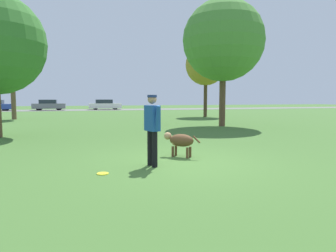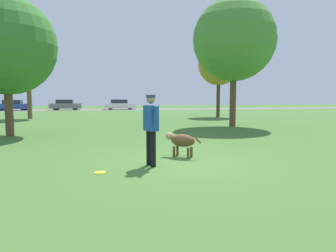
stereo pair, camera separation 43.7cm
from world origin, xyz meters
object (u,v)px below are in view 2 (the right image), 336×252
at_px(tree_far_right, 219,65).
at_px(frisbee, 100,173).
at_px(tree_near_right, 234,40).
at_px(parked_car_white, 120,105).
at_px(tree_near_left, 6,46).
at_px(parked_car_blue, 14,105).
at_px(person, 151,124).
at_px(dog, 181,141).
at_px(parked_car_grey, 66,105).
at_px(tree_far_left, 28,58).

bearing_deg(tree_far_right, frisbee, -119.24).
distance_m(frisbee, tree_far_right, 20.76).
distance_m(tree_near_right, parked_car_white, 28.05).
xyz_separation_m(tree_near_left, tree_far_right, (13.63, 10.41, 0.66)).
bearing_deg(tree_far_right, parked_car_blue, 138.03).
bearing_deg(tree_far_right, person, -116.81).
bearing_deg(tree_near_left, dog, -45.40).
bearing_deg(dog, tree_near_left, -1.15).
bearing_deg(dog, parked_car_grey, -34.89).
xyz_separation_m(tree_near_left, parked_car_grey, (-0.87, 29.23, -3.06)).
bearing_deg(parked_car_white, frisbee, -92.38).
distance_m(dog, tree_far_left, 19.36).
bearing_deg(frisbee, parked_car_white, 85.71).
bearing_deg(parked_car_white, tree_far_right, -67.42).
relative_size(tree_far_left, parked_car_blue, 1.56).
bearing_deg(person, tree_near_left, -161.47).
height_order(dog, parked_car_white, parked_car_white).
bearing_deg(tree_far_right, dog, -115.33).
height_order(tree_near_right, parked_car_white, tree_near_right).
bearing_deg(frisbee, tree_near_left, 117.04).
distance_m(tree_near_right, parked_car_grey, 30.00).
xyz_separation_m(frisbee, tree_far_left, (-5.34, 18.67, 4.69)).
relative_size(dog, parked_car_white, 0.19).
distance_m(tree_far_left, tree_near_right, 15.78).
height_order(dog, parked_car_grey, parked_car_grey).
height_order(frisbee, tree_far_right, tree_far_right).
distance_m(tree_far_right, parked_car_white, 20.62).
relative_size(person, parked_car_grey, 0.40).
distance_m(dog, parked_car_blue, 37.73).
bearing_deg(frisbee, parked_car_blue, 106.92).
xyz_separation_m(dog, tree_far_left, (-7.50, 17.34, 4.26)).
bearing_deg(tree_far_right, tree_near_right, -106.87).
bearing_deg(parked_car_blue, tree_near_right, -56.94).
height_order(tree_far_left, parked_car_blue, tree_far_left).
distance_m(person, tree_near_right, 11.49).
distance_m(person, parked_car_blue, 38.26).
relative_size(tree_far_right, tree_near_right, 0.87).
xyz_separation_m(frisbee, parked_car_grey, (-4.60, 36.52, 0.69)).
relative_size(tree_near_right, parked_car_blue, 1.68).
xyz_separation_m(tree_far_right, parked_car_grey, (-14.50, 18.82, -3.72)).
distance_m(tree_near_left, tree_near_right, 11.32).
bearing_deg(tree_far_left, parked_car_grey, 87.61).
bearing_deg(tree_near_right, parked_car_white, 99.57).
bearing_deg(tree_far_left, frisbee, -74.03).
distance_m(frisbee, tree_near_right, 12.81).
bearing_deg(person, tree_far_left, -177.32).
relative_size(tree_far_right, parked_car_grey, 1.48).
bearing_deg(tree_far_right, tree_far_left, 176.38).
relative_size(dog, tree_near_right, 0.12).
distance_m(person, tree_far_left, 19.72).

